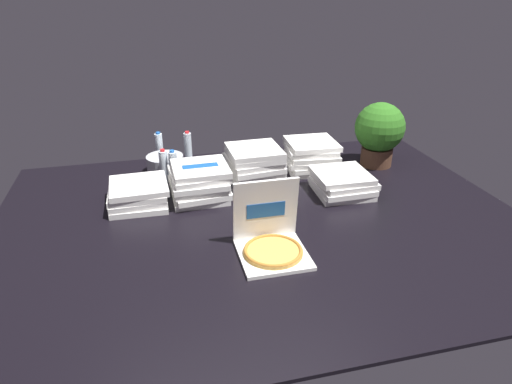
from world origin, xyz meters
TOP-DOWN VIEW (x-y plane):
  - ground_plane at (0.00, 0.00)m, footprint 3.20×2.40m
  - open_pizza_box at (-0.04, -0.36)m, footprint 0.36×0.37m
  - pizza_stack_center_near at (0.09, 0.55)m, footprint 0.40×0.41m
  - pizza_stack_left_mid at (-0.72, 0.39)m, footprint 0.38×0.38m
  - pizza_stack_center_far at (0.62, 0.23)m, footprint 0.38×0.38m
  - pizza_stack_right_mid at (0.56, 0.68)m, footprint 0.42×0.42m
  - pizza_stack_left_far at (-0.33, 0.39)m, footprint 0.40×0.41m
  - ice_bucket at (-0.52, 0.89)m, footprint 0.27×0.27m
  - water_bottle_0 at (-0.33, 1.06)m, footprint 0.06×0.06m
  - water_bottle_1 at (-0.54, 0.70)m, footprint 0.06×0.06m
  - water_bottle_2 at (-0.55, 1.10)m, footprint 0.06×0.06m
  - water_bottle_3 at (-0.48, 0.66)m, footprint 0.06×0.06m
  - potted_plant at (1.09, 0.65)m, footprint 0.38×0.38m

SIDE VIEW (x-z plane):
  - ground_plane at x=0.00m, z-range -0.02..0.00m
  - ice_bucket at x=-0.52m, z-range 0.00..0.13m
  - open_pizza_box at x=-0.04m, z-range -0.12..0.26m
  - pizza_stack_center_far at x=0.62m, z-range 0.00..0.15m
  - pizza_stack_left_mid at x=-0.72m, z-range 0.00..0.15m
  - pizza_stack_right_mid at x=0.56m, z-range 0.00..0.22m
  - pizza_stack_left_far at x=-0.33m, z-range 0.00..0.22m
  - water_bottle_0 at x=-0.33m, z-range -0.01..0.25m
  - water_bottle_1 at x=-0.54m, z-range -0.01..0.25m
  - water_bottle_2 at x=-0.55m, z-range -0.01..0.25m
  - water_bottle_3 at x=-0.48m, z-range -0.01..0.25m
  - pizza_stack_center_near at x=0.09m, z-range 0.00..0.26m
  - potted_plant at x=1.09m, z-range 0.03..0.52m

